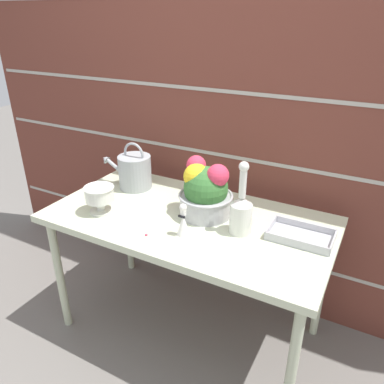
{
  "coord_description": "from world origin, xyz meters",
  "views": [
    {
      "loc": [
        0.79,
        -1.42,
        1.65
      ],
      "look_at": [
        0.0,
        0.04,
        0.86
      ],
      "focal_mm": 35.0,
      "sensor_mm": 36.0,
      "label": 1
    }
  ],
  "objects_px": {
    "crystal_pedestal_bowl": "(100,196)",
    "flower_planter": "(205,191)",
    "glass_decanter": "(241,211)",
    "wire_tray": "(300,236)",
    "figurine_vase": "(183,223)",
    "watering_can": "(134,171)"
  },
  "relations": [
    {
      "from": "watering_can",
      "to": "crystal_pedestal_bowl",
      "type": "xyz_separation_m",
      "value": [
        0.03,
        -0.33,
        -0.01
      ]
    },
    {
      "from": "figurine_vase",
      "to": "wire_tray",
      "type": "relative_size",
      "value": 0.55
    },
    {
      "from": "crystal_pedestal_bowl",
      "to": "figurine_vase",
      "type": "bearing_deg",
      "value": 1.04
    },
    {
      "from": "wire_tray",
      "to": "watering_can",
      "type": "bearing_deg",
      "value": 174.35
    },
    {
      "from": "flower_planter",
      "to": "wire_tray",
      "type": "xyz_separation_m",
      "value": [
        0.48,
        0.0,
        -0.12
      ]
    },
    {
      "from": "glass_decanter",
      "to": "wire_tray",
      "type": "xyz_separation_m",
      "value": [
        0.26,
        0.08,
        -0.1
      ]
    },
    {
      "from": "glass_decanter",
      "to": "figurine_vase",
      "type": "bearing_deg",
      "value": -146.18
    },
    {
      "from": "flower_planter",
      "to": "wire_tray",
      "type": "relative_size",
      "value": 1.01
    },
    {
      "from": "flower_planter",
      "to": "glass_decanter",
      "type": "xyz_separation_m",
      "value": [
        0.22,
        -0.08,
        -0.02
      ]
    },
    {
      "from": "figurine_vase",
      "to": "wire_tray",
      "type": "height_order",
      "value": "figurine_vase"
    },
    {
      "from": "flower_planter",
      "to": "glass_decanter",
      "type": "distance_m",
      "value": 0.23
    },
    {
      "from": "flower_planter",
      "to": "figurine_vase",
      "type": "distance_m",
      "value": 0.23
    },
    {
      "from": "figurine_vase",
      "to": "flower_planter",
      "type": "bearing_deg",
      "value": 90.71
    },
    {
      "from": "wire_tray",
      "to": "glass_decanter",
      "type": "bearing_deg",
      "value": -163.31
    },
    {
      "from": "crystal_pedestal_bowl",
      "to": "flower_planter",
      "type": "relative_size",
      "value": 0.53
    },
    {
      "from": "glass_decanter",
      "to": "wire_tray",
      "type": "bearing_deg",
      "value": 16.69
    },
    {
      "from": "glass_decanter",
      "to": "figurine_vase",
      "type": "height_order",
      "value": "glass_decanter"
    },
    {
      "from": "crystal_pedestal_bowl",
      "to": "wire_tray",
      "type": "bearing_deg",
      "value": 13.68
    },
    {
      "from": "flower_planter",
      "to": "figurine_vase",
      "type": "xyz_separation_m",
      "value": [
        0.0,
        -0.22,
        -0.06
      ]
    },
    {
      "from": "glass_decanter",
      "to": "figurine_vase",
      "type": "distance_m",
      "value": 0.27
    },
    {
      "from": "wire_tray",
      "to": "crystal_pedestal_bowl",
      "type": "bearing_deg",
      "value": -166.32
    },
    {
      "from": "glass_decanter",
      "to": "crystal_pedestal_bowl",
      "type": "bearing_deg",
      "value": -167.47
    }
  ]
}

